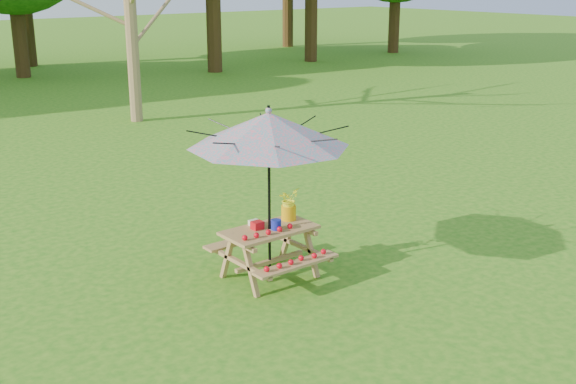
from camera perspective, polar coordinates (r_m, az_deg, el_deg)
picnic_table at (r=9.30m, az=-1.45°, el=-4.90°), size 1.20×1.32×0.67m
patio_umbrella at (r=8.83m, az=-1.54°, el=4.93°), size 2.47×2.47×2.25m
produce_bins at (r=9.17m, az=-1.84°, el=-2.58°), size 0.31×0.42×0.13m
tomatoes_row at (r=8.95m, az=-1.55°, el=-3.20°), size 0.77×0.13×0.07m
flower_bucket at (r=9.44m, az=0.05°, el=-0.88°), size 0.32×0.29×0.43m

